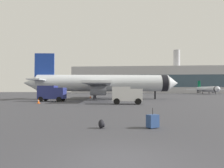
{
  "coord_description": "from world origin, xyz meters",
  "views": [
    {
      "loc": [
        0.23,
        -5.91,
        2.09
      ],
      "look_at": [
        -2.18,
        24.47,
        3.0
      ],
      "focal_mm": 32.72,
      "sensor_mm": 36.0,
      "label": 1
    }
  ],
  "objects_px": {
    "safety_cone_outer": "(57,98)",
    "safety_cone_far": "(91,97)",
    "safety_cone_mid": "(39,101)",
    "airplane_taxiing": "(207,89)",
    "rolling_suitcase": "(153,121)",
    "airplane_at_gate": "(102,83)",
    "safety_cone_near": "(115,97)",
    "service_truck": "(52,93)",
    "cargo_van": "(127,94)",
    "traveller_backpack": "(102,124)"
  },
  "relations": [
    {
      "from": "safety_cone_near",
      "to": "safety_cone_mid",
      "type": "distance_m",
      "value": 26.35
    },
    {
      "from": "safety_cone_far",
      "to": "safety_cone_near",
      "type": "bearing_deg",
      "value": 22.54
    },
    {
      "from": "airplane_taxiing",
      "to": "safety_cone_far",
      "type": "xyz_separation_m",
      "value": [
        -49.84,
        -54.99,
        -2.18
      ]
    },
    {
      "from": "safety_cone_outer",
      "to": "rolling_suitcase",
      "type": "distance_m",
      "value": 32.51
    },
    {
      "from": "service_truck",
      "to": "rolling_suitcase",
      "type": "bearing_deg",
      "value": -58.56
    },
    {
      "from": "service_truck",
      "to": "safety_cone_outer",
      "type": "xyz_separation_m",
      "value": [
        -0.12,
        3.36,
        -1.2
      ]
    },
    {
      "from": "safety_cone_near",
      "to": "rolling_suitcase",
      "type": "xyz_separation_m",
      "value": [
        5.0,
        -43.6,
        0.08
      ]
    },
    {
      "from": "safety_cone_near",
      "to": "safety_cone_outer",
      "type": "bearing_deg",
      "value": -125.0
    },
    {
      "from": "traveller_backpack",
      "to": "service_truck",
      "type": "bearing_deg",
      "value": 116.34
    },
    {
      "from": "safety_cone_mid",
      "to": "safety_cone_far",
      "type": "bearing_deg",
      "value": 79.21
    },
    {
      "from": "safety_cone_mid",
      "to": "rolling_suitcase",
      "type": "bearing_deg",
      "value": -51.73
    },
    {
      "from": "service_truck",
      "to": "safety_cone_far",
      "type": "distance_m",
      "value": 16.49
    },
    {
      "from": "safety_cone_mid",
      "to": "airplane_taxiing",
      "type": "bearing_deg",
      "value": 54.87
    },
    {
      "from": "safety_cone_mid",
      "to": "safety_cone_outer",
      "type": "xyz_separation_m",
      "value": [
        -0.28,
        9.23,
        0.05
      ]
    },
    {
      "from": "service_truck",
      "to": "safety_cone_near",
      "type": "height_order",
      "value": "service_truck"
    },
    {
      "from": "service_truck",
      "to": "safety_cone_far",
      "type": "xyz_separation_m",
      "value": [
        4.3,
        15.87,
        -1.27
      ]
    },
    {
      "from": "airplane_taxiing",
      "to": "service_truck",
      "type": "distance_m",
      "value": 89.17
    },
    {
      "from": "traveller_backpack",
      "to": "airplane_taxiing",
      "type": "bearing_deg",
      "value": 66.68
    },
    {
      "from": "airplane_at_gate",
      "to": "safety_cone_near",
      "type": "bearing_deg",
      "value": 74.84
    },
    {
      "from": "rolling_suitcase",
      "to": "airplane_at_gate",
      "type": "bearing_deg",
      "value": 101.63
    },
    {
      "from": "airplane_taxiing",
      "to": "service_truck",
      "type": "bearing_deg",
      "value": -127.38
    },
    {
      "from": "airplane_taxiing",
      "to": "safety_cone_mid",
      "type": "height_order",
      "value": "airplane_taxiing"
    },
    {
      "from": "safety_cone_near",
      "to": "safety_cone_far",
      "type": "bearing_deg",
      "value": -157.46
    },
    {
      "from": "cargo_van",
      "to": "safety_cone_mid",
      "type": "xyz_separation_m",
      "value": [
        -13.69,
        0.33,
        -1.09
      ]
    },
    {
      "from": "safety_cone_mid",
      "to": "safety_cone_far",
      "type": "relative_size",
      "value": 1.07
    },
    {
      "from": "safety_cone_near",
      "to": "safety_cone_mid",
      "type": "xyz_separation_m",
      "value": [
        -10.25,
        -24.27,
        0.05
      ]
    },
    {
      "from": "airplane_at_gate",
      "to": "cargo_van",
      "type": "relative_size",
      "value": 8.01
    },
    {
      "from": "safety_cone_mid",
      "to": "rolling_suitcase",
      "type": "relative_size",
      "value": 0.66
    },
    {
      "from": "airplane_taxiing",
      "to": "safety_cone_near",
      "type": "xyz_separation_m",
      "value": [
        -43.72,
        -52.45,
        -2.21
      ]
    },
    {
      "from": "airplane_at_gate",
      "to": "safety_cone_mid",
      "type": "relative_size",
      "value": 48.97
    },
    {
      "from": "cargo_van",
      "to": "safety_cone_outer",
      "type": "relative_size",
      "value": 5.43
    },
    {
      "from": "safety_cone_near",
      "to": "rolling_suitcase",
      "type": "relative_size",
      "value": 0.57
    },
    {
      "from": "safety_cone_near",
      "to": "airplane_taxiing",
      "type": "bearing_deg",
      "value": 50.19
    },
    {
      "from": "safety_cone_far",
      "to": "rolling_suitcase",
      "type": "relative_size",
      "value": 0.62
    },
    {
      "from": "safety_cone_near",
      "to": "rolling_suitcase",
      "type": "height_order",
      "value": "rolling_suitcase"
    },
    {
      "from": "airplane_taxiing",
      "to": "safety_cone_near",
      "type": "distance_m",
      "value": 68.32
    },
    {
      "from": "safety_cone_mid",
      "to": "traveller_backpack",
      "type": "distance_m",
      "value": 23.22
    },
    {
      "from": "airplane_at_gate",
      "to": "rolling_suitcase",
      "type": "distance_m",
      "value": 36.15
    },
    {
      "from": "cargo_van",
      "to": "traveller_backpack",
      "type": "relative_size",
      "value": 9.31
    },
    {
      "from": "service_truck",
      "to": "rolling_suitcase",
      "type": "distance_m",
      "value": 29.56
    },
    {
      "from": "safety_cone_mid",
      "to": "safety_cone_outer",
      "type": "relative_size",
      "value": 0.89
    },
    {
      "from": "safety_cone_mid",
      "to": "airplane_at_gate",
      "type": "bearing_deg",
      "value": 63.35
    },
    {
      "from": "safety_cone_far",
      "to": "rolling_suitcase",
      "type": "bearing_deg",
      "value": -74.86
    },
    {
      "from": "cargo_van",
      "to": "safety_cone_outer",
      "type": "bearing_deg",
      "value": 145.62
    },
    {
      "from": "safety_cone_far",
      "to": "safety_cone_outer",
      "type": "relative_size",
      "value": 0.83
    },
    {
      "from": "service_truck",
      "to": "cargo_van",
      "type": "distance_m",
      "value": 15.18
    },
    {
      "from": "airplane_at_gate",
      "to": "service_truck",
      "type": "height_order",
      "value": "airplane_at_gate"
    },
    {
      "from": "safety_cone_far",
      "to": "airplane_taxiing",
      "type": "bearing_deg",
      "value": 47.81
    },
    {
      "from": "service_truck",
      "to": "airplane_taxiing",
      "type": "bearing_deg",
      "value": 52.62
    },
    {
      "from": "safety_cone_outer",
      "to": "safety_cone_far",
      "type": "bearing_deg",
      "value": 70.54
    }
  ]
}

